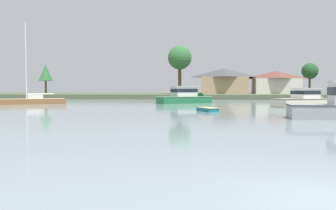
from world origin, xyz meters
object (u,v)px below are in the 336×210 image
at_px(dinghy_teal, 207,110).
at_px(cruiser_cream, 307,103).
at_px(sailboat_wood, 32,102).
at_px(cruiser_green, 189,99).

bearing_deg(dinghy_teal, cruiser_cream, 37.54).
bearing_deg(sailboat_wood, cruiser_cream, -6.20).
relative_size(sailboat_wood, cruiser_cream, 1.43).
xyz_separation_m(dinghy_teal, cruiser_green, (-2.53, 19.45, 0.50)).
bearing_deg(cruiser_cream, cruiser_green, 147.41).
distance_m(sailboat_wood, cruiser_green, 23.84).
bearing_deg(cruiser_green, cruiser_cream, -32.59).
relative_size(dinghy_teal, cruiser_green, 0.32).
bearing_deg(sailboat_wood, cruiser_green, 13.45).
height_order(sailboat_wood, cruiser_green, sailboat_wood).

